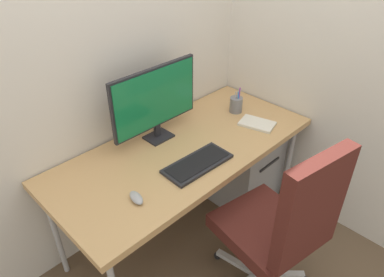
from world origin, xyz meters
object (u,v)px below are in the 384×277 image
object	(u,v)px
office_chair	(282,225)
monitor	(155,100)
pen_holder	(236,104)
notebook	(257,124)
filing_cabinet	(240,163)
mouse	(136,198)
keyboard	(198,164)

from	to	relation	value
office_chair	monitor	bearing A→B (deg)	93.20
pen_holder	notebook	bearing A→B (deg)	-100.56
filing_cabinet	mouse	size ratio (longest dim) A/B	5.59
monitor	keyboard	size ratio (longest dim) A/B	1.49
office_chair	notebook	distance (m)	0.75
filing_cabinet	pen_holder	world-z (taller)	pen_holder
mouse	notebook	xyz separation A→B (m)	(0.99, 0.01, -0.01)
keyboard	filing_cabinet	bearing A→B (deg)	14.62
filing_cabinet	notebook	distance (m)	0.46
keyboard	notebook	world-z (taller)	keyboard
office_chair	filing_cabinet	world-z (taller)	office_chair
office_chair	mouse	world-z (taller)	office_chair
mouse	office_chair	bearing A→B (deg)	-36.27
office_chair	monitor	distance (m)	0.97
keyboard	mouse	world-z (taller)	mouse
pen_holder	monitor	bearing A→B (deg)	166.88
office_chair	keyboard	xyz separation A→B (m)	(-0.08, 0.52, 0.15)
monitor	mouse	size ratio (longest dim) A/B	5.63
office_chair	notebook	bearing A→B (deg)	47.27
filing_cabinet	office_chair	bearing A→B (deg)	-129.18
office_chair	mouse	size ratio (longest dim) A/B	10.14
office_chair	keyboard	size ratio (longest dim) A/B	2.68
monitor	pen_holder	xyz separation A→B (m)	(0.59, -0.14, -0.20)
pen_holder	mouse	bearing A→B (deg)	-168.10
pen_holder	notebook	distance (m)	0.22
monitor	keyboard	world-z (taller)	monitor
monitor	pen_holder	distance (m)	0.64
filing_cabinet	notebook	xyz separation A→B (m)	(-0.06, -0.14, 0.43)
office_chair	monitor	size ratio (longest dim) A/B	1.80
notebook	office_chair	bearing A→B (deg)	-148.30
keyboard	mouse	xyz separation A→B (m)	(-0.41, 0.02, 0.01)
keyboard	pen_holder	size ratio (longest dim) A/B	2.22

